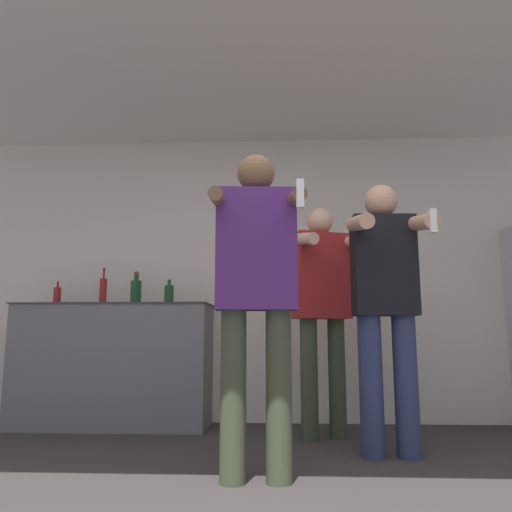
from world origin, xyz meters
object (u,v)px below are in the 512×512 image
Objects in this scene: bottle_red_label at (136,291)px; person_spectator_back at (322,298)px; bottle_tall_gin at (57,295)px; person_woman_foreground at (256,285)px; bottle_dark_rum at (169,294)px; person_man_side at (386,297)px; bottle_brown_liquor at (103,290)px.

bottle_red_label is 0.16× the size of person_spectator_back.
person_woman_foreground is at bearing -40.16° from bottle_tall_gin.
person_woman_foreground reaches higher than bottle_dark_rum.
bottle_red_label is at bearing -180.00° from bottle_dark_rum.
person_spectator_back is at bearing -13.68° from bottle_red_label.
bottle_tall_gin is 2.73m from person_man_side.
bottle_red_label is at bearing -0.00° from bottle_brown_liquor.
bottle_dark_rum is 0.13× the size of person_man_side.
person_spectator_back is (-0.36, 0.55, 0.04)m from person_man_side.
bottle_dark_rum is at bearing 150.28° from person_man_side.
bottle_dark_rum is 1.09× the size of bottle_tall_gin.
bottle_red_label is 0.16× the size of person_man_side.
bottle_red_label is at bearing 166.32° from person_spectator_back.
bottle_tall_gin is at bearing 170.42° from person_spectator_back.
person_woman_foreground reaches higher than bottle_brown_liquor.
bottle_tall_gin is (-0.40, -0.00, -0.04)m from bottle_brown_liquor.
bottle_tall_gin is (-0.68, 0.00, -0.03)m from bottle_red_label.
person_woman_foreground is (1.37, -1.49, -0.11)m from bottle_brown_liquor.
person_man_side is at bearing -29.72° from bottle_dark_rum.
bottle_tall_gin is at bearing 139.84° from person_woman_foreground.
person_woman_foreground is (0.81, -1.49, -0.08)m from bottle_dark_rum.
bottle_brown_liquor is 0.40m from bottle_tall_gin.
bottle_tall_gin is at bearing -180.00° from bottle_dark_rum.
bottle_brown_liquor is 1.12× the size of bottle_red_label.
bottle_red_label is 2.11m from person_man_side.
bottle_tall_gin is 2.24m from person_spectator_back.
bottle_red_label is at bearing 126.16° from person_woman_foreground.
person_man_side is at bearing -56.58° from person_spectator_back.
person_man_side is at bearing -22.90° from bottle_brown_liquor.
person_woman_foreground is (1.09, -1.49, -0.11)m from bottle_red_label.
bottle_brown_liquor is at bearing 180.00° from bottle_red_label.
bottle_brown_liquor is 0.18× the size of person_woman_foreground.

